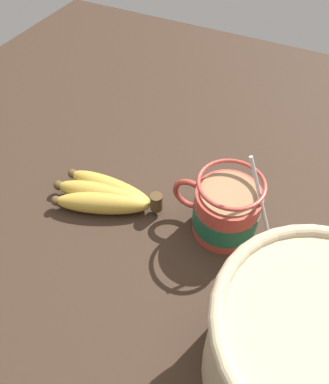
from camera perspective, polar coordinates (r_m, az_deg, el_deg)
name	(u,v)px	position (r cm, az deg, el deg)	size (l,w,h in cm)	color
table	(170,218)	(62.64, 0.85, -3.96)	(128.27, 128.27, 2.86)	#332319
coffee_mug	(225,210)	(56.82, 9.26, -2.80)	(16.43, 9.96, 16.36)	#B23D33
banana_bunch	(106,195)	(62.24, -8.97, -0.48)	(18.65, 9.78, 4.25)	#4C381E
woven_basket	(313,353)	(45.00, 21.72, -21.83)	(23.12, 23.12, 15.52)	tan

